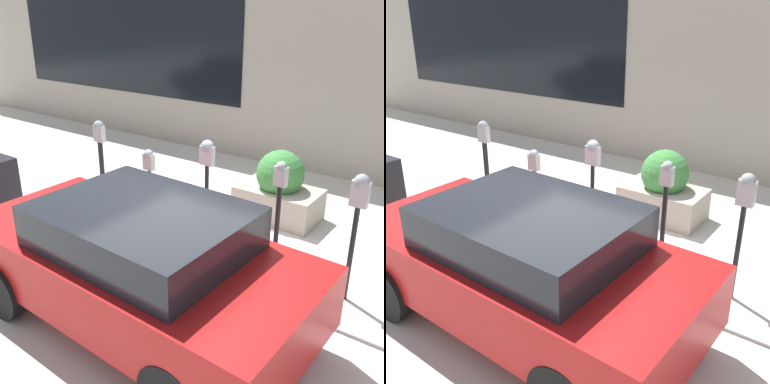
% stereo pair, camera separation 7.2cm
% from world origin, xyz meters
% --- Properties ---
extents(ground_plane, '(40.00, 40.00, 0.00)m').
position_xyz_m(ground_plane, '(0.00, 0.00, 0.00)').
color(ground_plane, beige).
extents(curb_strip, '(24.50, 0.16, 0.04)m').
position_xyz_m(curb_strip, '(0.00, 0.08, 0.02)').
color(curb_strip, gray).
rests_on(curb_strip, ground_plane).
extents(building_facade, '(24.50, 0.17, 4.50)m').
position_xyz_m(building_facade, '(0.00, -4.47, 2.26)').
color(building_facade, '#9E9384').
rests_on(building_facade, ground_plane).
extents(parking_meter_nearest, '(0.19, 0.16, 1.56)m').
position_xyz_m(parking_meter_nearest, '(-1.99, -0.48, 1.15)').
color(parking_meter_nearest, black).
rests_on(parking_meter_nearest, ground_plane).
extents(parking_meter_second, '(0.15, 0.13, 1.53)m').
position_xyz_m(parking_meter_second, '(-1.08, -0.44, 1.04)').
color(parking_meter_second, black).
rests_on(parking_meter_second, ground_plane).
extents(parking_meter_middle, '(0.20, 0.17, 1.58)m').
position_xyz_m(parking_meter_middle, '(0.03, -0.52, 1.19)').
color(parking_meter_middle, black).
rests_on(parking_meter_middle, ground_plane).
extents(parking_meter_fourth, '(0.17, 0.14, 1.30)m').
position_xyz_m(parking_meter_fourth, '(0.99, -0.43, 0.97)').
color(parking_meter_fourth, black).
rests_on(parking_meter_fourth, ground_plane).
extents(parking_meter_farthest, '(0.19, 0.16, 1.56)m').
position_xyz_m(parking_meter_farthest, '(2.05, -0.46, 1.04)').
color(parking_meter_farthest, black).
rests_on(parking_meter_farthest, ground_plane).
extents(planter_box, '(1.30, 0.80, 1.13)m').
position_xyz_m(planter_box, '(-0.34, -2.01, 0.48)').
color(planter_box, '#A39989').
rests_on(planter_box, ground_plane).
extents(parked_car_middle, '(3.90, 1.85, 1.39)m').
position_xyz_m(parked_car_middle, '(-0.31, 1.25, 0.74)').
color(parked_car_middle, maroon).
rests_on(parked_car_middle, ground_plane).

